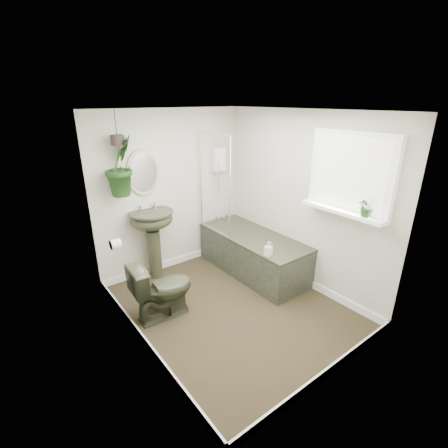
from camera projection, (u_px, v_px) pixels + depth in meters
floor at (231, 307)px, 4.03m from camera, size 2.30×2.80×0.02m
ceiling at (233, 109)px, 3.19m from camera, size 2.30×2.80×0.02m
wall_back at (171, 192)px, 4.66m from camera, size 2.30×0.02×2.30m
wall_front at (343, 269)px, 2.57m from camera, size 2.30×0.02×2.30m
wall_left at (133, 246)px, 2.96m from camera, size 0.02×2.80×2.30m
wall_right at (301, 201)px, 4.27m from camera, size 0.02×2.80×2.30m
skirting at (231, 303)px, 4.01m from camera, size 2.30×2.80×0.10m
bathtub at (253, 253)px, 4.75m from camera, size 0.72×1.72×0.58m
bath_screen at (215, 184)px, 4.57m from camera, size 0.04×0.72×1.40m
shower_box at (219, 159)px, 4.91m from camera, size 0.20×0.10×0.35m
oval_mirror at (144, 172)px, 4.28m from camera, size 0.46×0.03×0.62m
wall_sconce at (115, 184)px, 4.08m from camera, size 0.04×0.04×0.22m
toilet_roll_holder at (115, 244)px, 3.60m from camera, size 0.11×0.11×0.11m
window_recess at (351, 173)px, 3.53m from camera, size 0.08×1.00×0.90m
window_sill at (342, 211)px, 3.64m from camera, size 0.18×1.00×0.04m
window_blinds at (348, 174)px, 3.50m from camera, size 0.01×0.86×0.76m
toilet at (162, 289)px, 3.74m from camera, size 0.73×0.44×0.72m
pedestal_sink at (154, 245)px, 4.54m from camera, size 0.60×0.51×1.00m
sill_plant at (367, 206)px, 3.38m from camera, size 0.22×0.20×0.22m
hanging_plant at (120, 166)px, 3.94m from camera, size 0.52×0.50×0.73m
soap_bottle at (268, 249)px, 4.01m from camera, size 0.11×0.11×0.19m
hanging_pot at (117, 140)px, 3.83m from camera, size 0.16×0.16×0.12m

